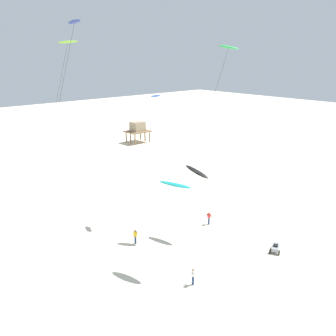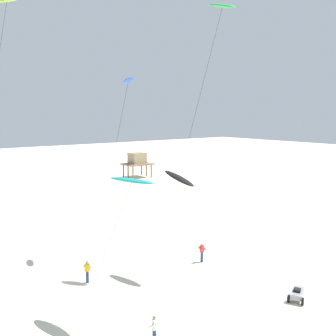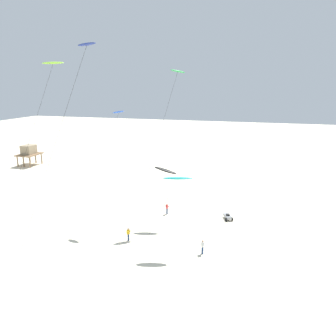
{
  "view_description": "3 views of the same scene",
  "coord_description": "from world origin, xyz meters",
  "px_view_note": "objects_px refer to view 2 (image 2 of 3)",
  "views": [
    {
      "loc": [
        -28.45,
        -18.85,
        19.88
      ],
      "look_at": [
        -5.94,
        6.19,
        9.29
      ],
      "focal_mm": 38.81,
      "sensor_mm": 36.0,
      "label": 1
    },
    {
      "loc": [
        -19.55,
        -15.58,
        12.54
      ],
      "look_at": [
        -1.44,
        7.78,
        8.37
      ],
      "focal_mm": 41.8,
      "sensor_mm": 36.0,
      "label": 2
    },
    {
      "loc": [
        -41.17,
        -4.97,
        18.84
      ],
      "look_at": [
        -2.89,
        6.12,
        8.5
      ],
      "focal_mm": 34.53,
      "sensor_mm": 36.0,
      "label": 3
    }
  ],
  "objects_px": {
    "kite_teal": "(131,181)",
    "kite_flyer_furthest": "(87,271)",
    "kite_flyer_nearest": "(154,329)",
    "kite_blue": "(127,85)",
    "kite_black": "(179,179)",
    "stilt_house": "(137,160)",
    "kite_flyer_middle": "(202,252)",
    "kite_lime": "(6,8)",
    "kite_green": "(221,11)",
    "beach_buggy": "(297,293)"
  },
  "relations": [
    {
      "from": "kite_flyer_furthest",
      "to": "kite_flyer_middle",
      "type": "bearing_deg",
      "value": -13.09
    },
    {
      "from": "kite_teal",
      "to": "kite_flyer_furthest",
      "type": "height_order",
      "value": "kite_teal"
    },
    {
      "from": "kite_teal",
      "to": "kite_flyer_nearest",
      "type": "xyz_separation_m",
      "value": [
        -0.66,
        -3.18,
        -7.66
      ]
    },
    {
      "from": "kite_flyer_furthest",
      "to": "beach_buggy",
      "type": "distance_m",
      "value": 15.01
    },
    {
      "from": "kite_lime",
      "to": "kite_flyer_nearest",
      "type": "relative_size",
      "value": 12.73
    },
    {
      "from": "kite_green",
      "to": "kite_teal",
      "type": "bearing_deg",
      "value": -164.56
    },
    {
      "from": "kite_black",
      "to": "kite_flyer_furthest",
      "type": "bearing_deg",
      "value": 155.62
    },
    {
      "from": "kite_green",
      "to": "beach_buggy",
      "type": "relative_size",
      "value": 9.95
    },
    {
      "from": "kite_black",
      "to": "kite_flyer_nearest",
      "type": "distance_m",
      "value": 11.7
    },
    {
      "from": "kite_flyer_nearest",
      "to": "beach_buggy",
      "type": "distance_m",
      "value": 10.83
    },
    {
      "from": "kite_green",
      "to": "stilt_house",
      "type": "bearing_deg",
      "value": 64.92
    },
    {
      "from": "kite_lime",
      "to": "stilt_house",
      "type": "bearing_deg",
      "value": 43.9
    },
    {
      "from": "stilt_house",
      "to": "beach_buggy",
      "type": "bearing_deg",
      "value": -111.53
    },
    {
      "from": "kite_flyer_middle",
      "to": "kite_lime",
      "type": "bearing_deg",
      "value": 143.25
    },
    {
      "from": "beach_buggy",
      "to": "kite_green",
      "type": "bearing_deg",
      "value": 90.15
    },
    {
      "from": "kite_black",
      "to": "kite_blue",
      "type": "distance_m",
      "value": 9.82
    },
    {
      "from": "kite_teal",
      "to": "kite_flyer_middle",
      "type": "distance_m",
      "value": 12.84
    },
    {
      "from": "kite_black",
      "to": "kite_flyer_middle",
      "type": "bearing_deg",
      "value": 12.54
    },
    {
      "from": "beach_buggy",
      "to": "stilt_house",
      "type": "bearing_deg",
      "value": 68.47
    },
    {
      "from": "kite_flyer_middle",
      "to": "stilt_house",
      "type": "height_order",
      "value": "stilt_house"
    },
    {
      "from": "kite_black",
      "to": "beach_buggy",
      "type": "height_order",
      "value": "kite_black"
    },
    {
      "from": "kite_teal",
      "to": "kite_flyer_furthest",
      "type": "distance_m",
      "value": 9.88
    },
    {
      "from": "kite_blue",
      "to": "stilt_house",
      "type": "height_order",
      "value": "kite_blue"
    },
    {
      "from": "kite_flyer_nearest",
      "to": "stilt_house",
      "type": "distance_m",
      "value": 56.19
    },
    {
      "from": "kite_lime",
      "to": "kite_flyer_furthest",
      "type": "height_order",
      "value": "kite_lime"
    },
    {
      "from": "kite_lime",
      "to": "kite_flyer_furthest",
      "type": "xyz_separation_m",
      "value": [
        2.8,
        -6.98,
        -19.65
      ]
    },
    {
      "from": "kite_flyer_middle",
      "to": "kite_flyer_furthest",
      "type": "relative_size",
      "value": 1.0
    },
    {
      "from": "kite_blue",
      "to": "kite_black",
      "type": "bearing_deg",
      "value": -86.26
    },
    {
      "from": "kite_lime",
      "to": "kite_flyer_middle",
      "type": "bearing_deg",
      "value": -36.75
    },
    {
      "from": "kite_black",
      "to": "kite_green",
      "type": "bearing_deg",
      "value": -8.97
    },
    {
      "from": "kite_lime",
      "to": "kite_black",
      "type": "bearing_deg",
      "value": -47.03
    },
    {
      "from": "stilt_house",
      "to": "kite_black",
      "type": "bearing_deg",
      "value": -119.38
    },
    {
      "from": "kite_green",
      "to": "kite_flyer_nearest",
      "type": "xyz_separation_m",
      "value": [
        -10.66,
        -5.95,
        -19.33
      ]
    },
    {
      "from": "kite_lime",
      "to": "kite_green",
      "type": "relative_size",
      "value": 1.02
    },
    {
      "from": "kite_blue",
      "to": "kite_flyer_middle",
      "type": "bearing_deg",
      "value": -58.68
    },
    {
      "from": "kite_teal",
      "to": "stilt_house",
      "type": "bearing_deg",
      "value": 56.38
    },
    {
      "from": "kite_flyer_nearest",
      "to": "kite_flyer_furthest",
      "type": "height_order",
      "value": "same"
    },
    {
      "from": "kite_blue",
      "to": "kite_lime",
      "type": "bearing_deg",
      "value": 158.89
    },
    {
      "from": "kite_flyer_middle",
      "to": "kite_black",
      "type": "bearing_deg",
      "value": -167.46
    },
    {
      "from": "kite_teal",
      "to": "beach_buggy",
      "type": "bearing_deg",
      "value": -26.09
    },
    {
      "from": "kite_blue",
      "to": "beach_buggy",
      "type": "bearing_deg",
      "value": -74.58
    },
    {
      "from": "kite_lime",
      "to": "kite_teal",
      "type": "distance_m",
      "value": 18.06
    },
    {
      "from": "kite_black",
      "to": "kite_flyer_nearest",
      "type": "height_order",
      "value": "kite_black"
    },
    {
      "from": "kite_teal",
      "to": "stilt_house",
      "type": "relative_size",
      "value": 1.65
    },
    {
      "from": "kite_black",
      "to": "kite_flyer_middle",
      "type": "xyz_separation_m",
      "value": [
        3.11,
        0.69,
        -6.7
      ]
    },
    {
      "from": "kite_flyer_furthest",
      "to": "beach_buggy",
      "type": "height_order",
      "value": "kite_flyer_furthest"
    },
    {
      "from": "kite_lime",
      "to": "kite_teal",
      "type": "bearing_deg",
      "value": -77.97
    },
    {
      "from": "kite_teal",
      "to": "kite_green",
      "type": "relative_size",
      "value": 0.42
    },
    {
      "from": "kite_flyer_furthest",
      "to": "stilt_house",
      "type": "xyz_separation_m",
      "value": [
        29.42,
        37.98,
        2.51
      ]
    },
    {
      "from": "kite_black",
      "to": "kite_flyer_middle",
      "type": "relative_size",
      "value": 4.91
    }
  ]
}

